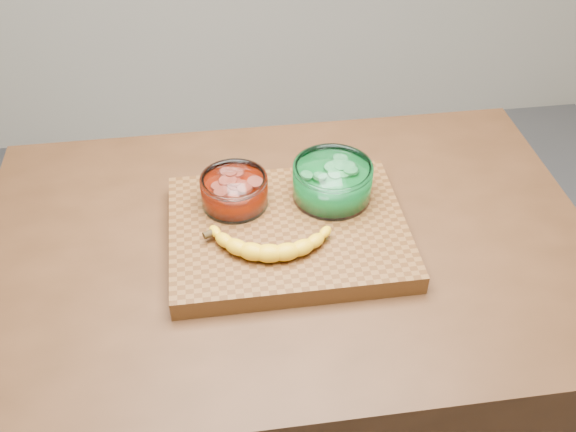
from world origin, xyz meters
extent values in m
cube|color=#492A16|center=(0.00, 0.00, 0.45)|extent=(1.20, 0.80, 0.90)
cube|color=brown|center=(0.00, 0.00, 0.92)|extent=(0.45, 0.35, 0.04)
cylinder|color=white|center=(-0.09, 0.08, 0.97)|extent=(0.13, 0.13, 0.06)
cylinder|color=#AA1A04|center=(-0.09, 0.08, 0.96)|extent=(0.11, 0.11, 0.03)
cylinder|color=#D85A44|center=(-0.09, 0.08, 0.99)|extent=(0.10, 0.10, 0.02)
cylinder|color=white|center=(0.10, 0.07, 0.98)|extent=(0.16, 0.16, 0.07)
cylinder|color=#159534|center=(0.10, 0.07, 0.97)|extent=(0.13, 0.13, 0.04)
cylinder|color=#6DE77E|center=(0.10, 0.07, 1.00)|extent=(0.13, 0.13, 0.02)
camera|label=1|loc=(-0.13, -0.90, 1.76)|focal=40.00mm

